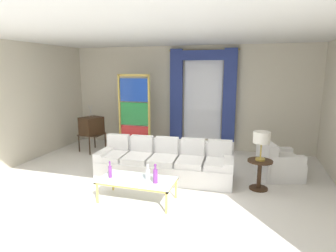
% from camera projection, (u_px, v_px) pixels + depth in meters
% --- Properties ---
extents(ground_plane, '(16.00, 16.00, 0.00)m').
position_uv_depth(ground_plane, '(154.00, 183.00, 5.92)').
color(ground_plane, white).
extents(wall_rear, '(8.00, 0.12, 3.00)m').
position_uv_depth(wall_rear, '(188.00, 98.00, 8.50)').
color(wall_rear, beige).
rests_on(wall_rear, ground).
extents(wall_left, '(0.12, 7.00, 3.00)m').
position_uv_depth(wall_left, '(25.00, 103.00, 7.23)').
color(wall_left, beige).
rests_on(wall_left, ground).
extents(ceiling_slab, '(8.00, 7.60, 0.04)m').
position_uv_depth(ceiling_slab, '(165.00, 36.00, 6.08)').
color(ceiling_slab, white).
extents(curtained_window, '(2.00, 0.17, 2.70)m').
position_uv_depth(curtained_window, '(202.00, 90.00, 8.17)').
color(curtained_window, white).
rests_on(curtained_window, ground).
extents(couch_white_long, '(2.97, 1.09, 0.86)m').
position_uv_depth(couch_white_long, '(165.00, 163.00, 6.25)').
color(couch_white_long, white).
rests_on(couch_white_long, ground).
extents(coffee_table, '(1.36, 0.67, 0.41)m').
position_uv_depth(coffee_table, '(137.00, 181.00, 5.08)').
color(coffee_table, silver).
rests_on(coffee_table, ground).
extents(bottle_blue_decanter, '(0.08, 0.08, 0.29)m').
position_uv_depth(bottle_blue_decanter, '(148.00, 174.00, 5.01)').
color(bottle_blue_decanter, silver).
rests_on(bottle_blue_decanter, coffee_table).
extents(bottle_crystal_tall, '(0.06, 0.06, 0.30)m').
position_uv_depth(bottle_crystal_tall, '(110.00, 171.00, 5.14)').
color(bottle_crystal_tall, '#753384').
rests_on(bottle_crystal_tall, coffee_table).
extents(bottle_amber_squat, '(0.08, 0.08, 0.34)m').
position_uv_depth(bottle_amber_squat, '(155.00, 175.00, 4.88)').
color(bottle_amber_squat, '#753384').
rests_on(bottle_amber_squat, coffee_table).
extents(vintage_tv, '(0.68, 0.73, 1.35)m').
position_uv_depth(vintage_tv, '(91.00, 126.00, 8.14)').
color(vintage_tv, '#382314').
rests_on(vintage_tv, ground).
extents(armchair_white, '(1.02, 1.01, 0.80)m').
position_uv_depth(armchair_white, '(277.00, 165.00, 6.22)').
color(armchair_white, white).
rests_on(armchair_white, ground).
extents(stained_glass_divider, '(0.95, 0.05, 2.20)m').
position_uv_depth(stained_glass_divider, '(134.00, 115.00, 8.03)').
color(stained_glass_divider, gold).
rests_on(stained_glass_divider, ground).
extents(peacock_figurine, '(0.44, 0.60, 0.50)m').
position_uv_depth(peacock_figurine, '(141.00, 148.00, 7.82)').
color(peacock_figurine, beige).
rests_on(peacock_figurine, ground).
extents(round_side_table, '(0.48, 0.48, 0.59)m').
position_uv_depth(round_side_table, '(259.00, 172.00, 5.59)').
color(round_side_table, '#382314').
rests_on(round_side_table, ground).
extents(table_lamp_brass, '(0.32, 0.32, 0.57)m').
position_uv_depth(table_lamp_brass, '(262.00, 139.00, 5.45)').
color(table_lamp_brass, '#B29338').
rests_on(table_lamp_brass, round_side_table).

